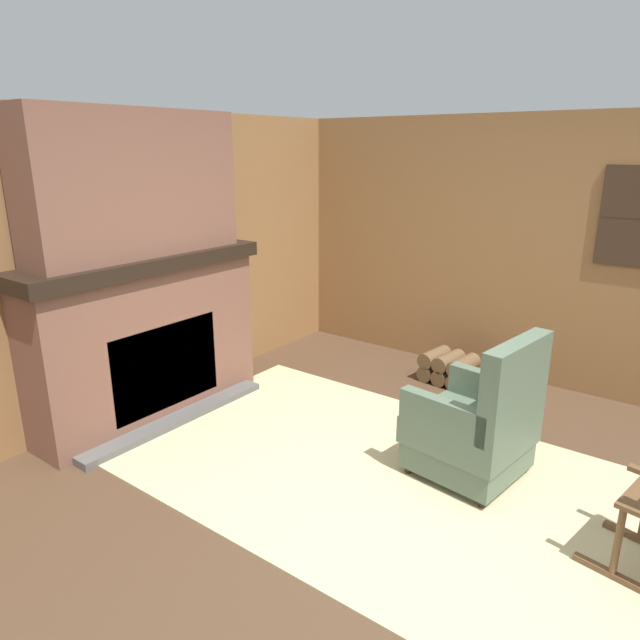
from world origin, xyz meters
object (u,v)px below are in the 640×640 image
Objects in this scene: armchair at (476,427)px; oil_lamp_vase at (46,253)px; firewood_stack at (448,368)px; storage_case at (158,243)px.

oil_lamp_vase is (-2.50, -1.36, 1.06)m from armchair.
firewood_stack is 3.45m from oil_lamp_vase.
firewood_stack is 2.78m from storage_case.
oil_lamp_vase reaches higher than storage_case.
armchair is 3.17× the size of oil_lamp_vase.
armchair is 3.66× the size of storage_case.
oil_lamp_vase is 1.15× the size of storage_case.
armchair is 1.60m from firewood_stack.
firewood_stack is 1.56× the size of oil_lamp_vase.
oil_lamp_vase is (-1.69, -2.73, 1.28)m from firewood_stack.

